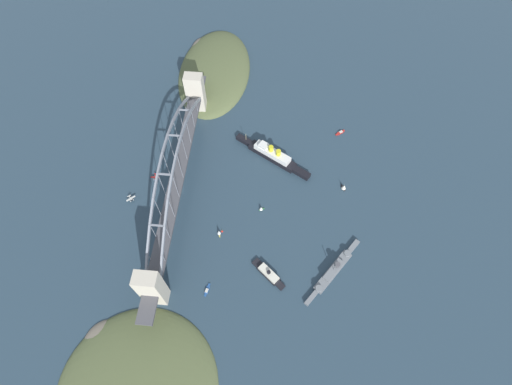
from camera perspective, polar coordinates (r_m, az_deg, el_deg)
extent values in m
plane|color=#283D4C|center=(425.23, -10.84, 0.26)|extent=(1400.00, 1400.00, 0.00)
cube|color=beige|center=(471.90, -8.79, 14.02)|extent=(13.29, 20.37, 54.84)
cube|color=beige|center=(357.15, -15.00, -13.36)|extent=(13.29, 20.37, 54.84)
cube|color=#47474C|center=(403.57, -11.44, 2.16)|extent=(216.44, 14.53, 2.40)
cube|color=#47474C|center=(485.78, -8.40, 15.47)|extent=(24.00, 14.53, 2.40)
cube|color=#47474C|center=(354.12, -15.62, -16.27)|extent=(24.00, 14.53, 2.40)
cube|color=gray|center=(459.29, -10.02, 13.28)|extent=(24.09, 1.80, 17.56)
cube|color=gray|center=(435.10, -10.81, 12.36)|extent=(23.78, 1.80, 14.43)
cube|color=gray|center=(413.52, -11.60, 11.02)|extent=(23.42, 1.80, 11.28)
cube|color=gray|center=(394.74, -12.39, 9.23)|extent=(23.00, 1.80, 8.09)
cube|color=gray|center=(379.00, -13.14, 6.96)|extent=(22.55, 1.80, 4.85)
cube|color=gray|center=(366.61, -13.84, 4.19)|extent=(22.55, 1.80, 4.85)
cube|color=gray|center=(357.92, -14.46, 0.96)|extent=(23.00, 1.80, 8.09)
cube|color=gray|center=(353.28, -15.00, -2.67)|extent=(23.42, 1.80, 11.28)
cube|color=gray|center=(353.04, -15.42, -6.61)|extent=(23.78, 1.80, 14.43)
cube|color=gray|center=(357.50, -15.72, -10.72)|extent=(24.09, 1.80, 17.56)
cube|color=gray|center=(456.49, -8.38, 13.23)|extent=(24.09, 1.80, 17.56)
cube|color=gray|center=(432.13, -9.09, 12.31)|extent=(23.78, 1.80, 14.43)
cube|color=gray|center=(410.40, -9.80, 10.97)|extent=(23.42, 1.80, 11.28)
cube|color=gray|center=(391.47, -10.52, 9.17)|extent=(23.00, 1.80, 8.09)
cube|color=gray|center=(375.59, -11.21, 6.87)|extent=(22.55, 1.80, 4.85)
cube|color=gray|center=(363.09, -11.86, 4.08)|extent=(22.55, 1.80, 4.85)
cube|color=gray|center=(354.30, -12.45, 0.81)|extent=(23.00, 1.80, 8.09)
cube|color=gray|center=(349.62, -12.96, -2.86)|extent=(23.42, 1.80, 11.28)
cube|color=gray|center=(349.38, -13.37, -6.84)|extent=(23.78, 1.80, 14.43)
cube|color=gray|center=(353.89, -13.68, -11.00)|extent=(24.09, 1.80, 17.56)
cube|color=gray|center=(470.64, -8.84, 13.61)|extent=(1.40, 13.08, 1.40)
cube|color=gray|center=(422.10, -10.34, 11.76)|extent=(1.40, 13.08, 1.40)
cube|color=gray|center=(384.43, -11.83, 8.16)|extent=(1.40, 13.08, 1.40)
cube|color=gray|center=(359.60, -13.18, 2.61)|extent=(1.40, 13.08, 1.40)
cube|color=gray|center=(350.34, -14.22, -4.69)|extent=(1.40, 13.08, 1.40)
cube|color=gray|center=(359.33, -14.83, -12.92)|extent=(1.40, 13.08, 1.40)
cylinder|color=gray|center=(451.47, -10.28, 12.31)|extent=(0.56, 0.56, 13.70)
cylinder|color=gray|center=(448.62, -8.62, 12.26)|extent=(0.56, 0.56, 13.70)
cylinder|color=gray|center=(432.88, -10.93, 10.66)|extent=(0.56, 0.56, 25.28)
cylinder|color=gray|center=(429.90, -9.21, 10.60)|extent=(0.56, 0.56, 25.28)
cylinder|color=gray|center=(415.98, -11.59, 8.72)|extent=(0.56, 0.56, 33.56)
cylinder|color=gray|center=(412.88, -9.81, 8.65)|extent=(0.56, 0.56, 33.56)
cylinder|color=gray|center=(400.94, -12.25, 6.48)|extent=(0.56, 0.56, 38.52)
cylinder|color=gray|center=(397.72, -10.42, 6.39)|extent=(0.56, 0.56, 38.52)
cylinder|color=gray|center=(387.95, -12.91, 3.92)|extent=(0.56, 0.56, 40.18)
cylinder|color=gray|center=(384.62, -11.03, 3.81)|extent=(0.56, 0.56, 40.18)
cylinder|color=gray|center=(377.20, -13.56, 1.06)|extent=(0.56, 0.56, 38.52)
cylinder|color=gray|center=(373.77, -11.64, 0.92)|extent=(0.56, 0.56, 38.52)
cylinder|color=gray|center=(368.90, -14.19, -2.08)|extent=(0.56, 0.56, 33.56)
cylinder|color=gray|center=(365.40, -12.23, -2.25)|extent=(0.56, 0.56, 33.56)
cylinder|color=gray|center=(363.26, -14.79, -5.46)|extent=(0.56, 0.56, 25.28)
cylinder|color=gray|center=(359.70, -12.79, -5.68)|extent=(0.56, 0.56, 25.28)
cylinder|color=gray|center=(360.45, -15.35, -9.04)|extent=(0.56, 0.56, 13.70)
cylinder|color=gray|center=(356.86, -13.33, -9.30)|extent=(0.56, 0.56, 13.70)
ellipsoid|color=#515B38|center=(536.53, -6.05, 17.08)|extent=(163.76, 91.28, 27.43)
ellipsoid|color=#756B5B|center=(568.33, -8.15, 19.64)|extent=(57.32, 27.39, 15.09)
ellipsoid|color=#756B5B|center=(385.73, -21.29, -20.30)|extent=(47.11, 40.08, 8.80)
cube|color=black|center=(439.76, 2.38, 5.32)|extent=(40.01, 56.20, 5.55)
cube|color=black|center=(453.31, -1.71, 7.65)|extent=(15.54, 20.05, 5.55)
cube|color=black|center=(429.31, 6.66, 2.84)|extent=(16.66, 20.71, 5.55)
cube|color=white|center=(434.99, 2.41, 5.78)|extent=(31.03, 42.76, 6.28)
cube|color=white|center=(435.14, 1.12, 6.90)|extent=(12.56, 12.82, 3.20)
cylinder|color=yellow|center=(430.48, 2.20, 6.43)|extent=(5.33, 5.33, 6.73)
cylinder|color=yellow|center=(427.42, 3.29, 5.81)|extent=(5.33, 5.33, 6.73)
cylinder|color=tan|center=(446.29, -1.48, 8.12)|extent=(0.50, 0.50, 10.00)
cube|color=slate|center=(384.44, 11.16, -11.24)|extent=(45.66, 37.13, 3.57)
cube|color=slate|center=(373.44, 8.10, -14.97)|extent=(15.85, 13.23, 3.57)
cube|color=slate|center=(397.96, 13.96, -7.72)|extent=(16.34, 13.88, 3.57)
cube|color=slate|center=(381.18, 11.25, -11.07)|extent=(24.45, 20.75, 3.48)
cylinder|color=slate|center=(373.87, 9.15, -13.66)|extent=(6.34, 6.34, 2.20)
cylinder|color=slate|center=(390.87, 13.20, -8.64)|extent=(6.34, 6.34, 2.20)
cylinder|color=slate|center=(374.95, 11.43, -10.72)|extent=(0.60, 0.60, 10.00)
cylinder|color=#4C4C51|center=(379.44, 11.80, -10.31)|extent=(4.99, 4.99, 4.40)
cube|color=black|center=(377.54, 1.85, -11.82)|extent=(21.88, 23.38, 2.16)
cube|color=black|center=(374.60, 3.58, -13.41)|extent=(9.76, 9.92, 2.16)
cube|color=black|center=(381.07, 0.18, -10.25)|extent=(10.71, 10.73, 2.16)
cube|color=beige|center=(375.02, 1.86, -11.69)|extent=(19.61, 21.04, 3.16)
cylinder|color=black|center=(372.39, 1.88, -11.55)|extent=(3.56, 3.56, 2.40)
cylinder|color=#B7B7B2|center=(432.51, -17.59, -0.83)|extent=(4.56, 4.13, 0.90)
cylinder|color=#B7B7B2|center=(432.41, -17.95, -1.05)|extent=(4.56, 4.13, 0.90)
cylinder|color=black|center=(431.62, -17.62, -0.76)|extent=(0.14, 0.14, 1.25)
cylinder|color=black|center=(431.52, -17.99, -0.98)|extent=(0.14, 0.14, 1.25)
ellipsoid|color=silver|center=(430.54, -17.85, -0.79)|extent=(6.37, 5.77, 1.25)
cylinder|color=black|center=(428.68, -17.66, -1.10)|extent=(1.38, 1.42, 1.19)
cube|color=silver|center=(429.58, -17.82, -0.84)|extent=(7.96, 8.80, 0.20)
cube|color=silver|center=(432.27, -18.04, -0.48)|extent=(3.37, 3.64, 0.12)
cube|color=black|center=(431.24, -18.08, -0.39)|extent=(0.91, 0.81, 1.50)
cylinder|color=#B7B7B2|center=(439.26, -14.24, 2.09)|extent=(5.77, 1.23, 0.90)
cylinder|color=#B7B7B2|center=(440.06, -14.62, 2.09)|extent=(5.77, 1.23, 0.90)
cylinder|color=navy|center=(438.39, -14.27, 2.16)|extent=(0.14, 0.14, 1.22)
cylinder|color=navy|center=(439.20, -14.65, 2.17)|extent=(0.14, 0.14, 1.22)
ellipsoid|color=#B21E19|center=(437.79, -14.49, 2.25)|extent=(8.45, 1.72, 1.24)
cylinder|color=navy|center=(435.84, -14.57, 1.84)|extent=(0.87, 1.22, 1.18)
cube|color=#B21E19|center=(436.82, -14.53, 2.18)|extent=(2.24, 9.54, 0.20)
cube|color=#B21E19|center=(439.63, -14.42, 2.67)|extent=(1.31, 3.65, 0.12)
cube|color=navy|center=(438.62, -14.46, 2.76)|extent=(1.11, 0.18, 1.50)
cube|color=#234C8C|center=(376.11, -7.14, -13.93)|extent=(7.93, 4.44, 0.94)
cube|color=#234C8C|center=(377.33, -6.87, -13.24)|extent=(2.78, 2.11, 0.94)
cube|color=#234C8C|center=(374.96, -7.41, -14.62)|extent=(2.84, 2.44, 0.94)
cube|color=beige|center=(374.92, -7.21, -14.01)|extent=(4.15, 3.10, 1.10)
cube|color=gold|center=(394.93, -5.38, -6.11)|extent=(4.23, 2.70, 1.03)
cube|color=gold|center=(393.82, -5.32, -6.45)|extent=(1.47, 1.08, 1.03)
cube|color=gold|center=(396.04, -5.44, -5.77)|extent=(1.51, 1.23, 1.03)
cylinder|color=tan|center=(391.42, -5.41, -5.93)|extent=(0.16, 0.16, 6.42)
cone|color=white|center=(392.20, -5.44, -5.80)|extent=(4.49, 4.49, 5.13)
cube|color=#B2231E|center=(473.20, 12.18, 8.53)|extent=(7.38, 8.10, 1.27)
cube|color=#B2231E|center=(470.56, 11.70, 8.28)|extent=(3.02, 3.14, 1.27)
cube|color=#B2231E|center=(475.89, 12.65, 8.78)|extent=(3.30, 3.37, 1.27)
cube|color=beige|center=(472.84, 12.29, 8.67)|extent=(4.46, 4.66, 1.02)
cube|color=#2D6B3D|center=(405.97, 0.85, -2.48)|extent=(3.56, 4.28, 0.92)
cube|color=#2D6B3D|center=(406.53, 1.17, -2.34)|extent=(1.38, 1.54, 0.92)
cube|color=#2D6B3D|center=(405.42, 0.52, -2.62)|extent=(1.52, 1.62, 0.92)
cylinder|color=tan|center=(403.34, 0.89, -2.25)|extent=(0.16, 0.16, 5.22)
cone|color=white|center=(403.32, 0.75, -2.33)|extent=(4.85, 4.85, 4.18)
cube|color=black|center=(429.40, 12.58, 0.67)|extent=(5.75, 4.38, 0.77)
cube|color=black|center=(430.83, 12.39, 1.05)|extent=(2.04, 1.73, 0.77)
cube|color=black|center=(427.99, 12.78, 0.30)|extent=(2.13, 1.94, 0.77)
cylinder|color=tan|center=(426.34, 12.66, 0.99)|extent=(0.16, 0.16, 7.02)
cone|color=silver|center=(426.00, 12.73, 0.80)|extent=(6.26, 6.26, 5.61)
cone|color=red|center=(395.64, -4.99, -5.61)|extent=(2.20, 2.20, 2.20)
sphere|color=#F2E566|center=(394.38, -5.01, -5.53)|extent=(0.50, 0.50, 0.50)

